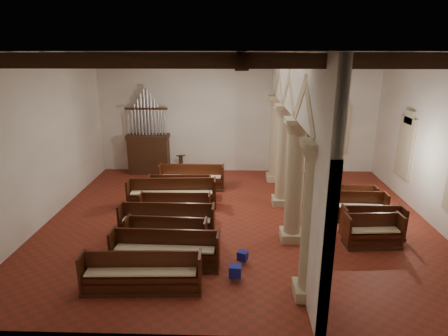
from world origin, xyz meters
TOP-DOWN VIEW (x-y plane):
  - floor at (0.00, 0.00)m, footprint 14.00×14.00m
  - ceiling at (0.00, 0.00)m, footprint 14.00×14.00m
  - wall_back at (0.00, 6.00)m, footprint 14.00×0.02m
  - wall_front at (0.00, -6.00)m, footprint 14.00×0.02m
  - wall_left at (-7.00, 0.00)m, footprint 0.02×12.00m
  - wall_right at (7.00, 0.00)m, footprint 0.02×12.00m
  - ceiling_beams at (0.00, 0.00)m, footprint 13.80×11.80m
  - arcade at (1.80, 0.00)m, footprint 0.90×11.90m
  - window_right_b at (6.98, 2.50)m, footprint 0.03×1.00m
  - window_back at (5.00, 5.98)m, footprint 1.00×0.03m
  - pipe_organ at (-4.50, 5.50)m, footprint 2.10×0.85m
  - lectern at (-2.86, 5.34)m, footprint 0.49×0.51m
  - dossal_curtain at (3.50, 5.92)m, footprint 1.80×0.07m
  - processional_banner at (3.66, 5.49)m, footprint 0.49×0.63m
  - hymnal_box_a at (-0.07, -3.86)m, footprint 0.34×0.29m
  - hymnal_box_b at (0.14, -3.02)m, footprint 0.35×0.32m
  - hymnal_box_c at (-1.18, -1.00)m, footprint 0.29×0.25m
  - tube_heater_a at (-3.30, -3.83)m, footprint 0.86×0.34m
  - tube_heater_b at (-2.26, -2.67)m, footprint 0.93×0.42m
  - nave_pew_0 at (-2.50, -4.39)m, footprint 3.14×0.83m
  - nave_pew_1 at (-2.10, -3.24)m, footprint 3.15×0.81m
  - nave_pew_2 at (-2.26, -2.17)m, footprint 2.58×0.79m
  - nave_pew_3 at (-2.38, -1.37)m, footprint 3.21×0.80m
  - nave_pew_4 at (-2.33, 0.08)m, footprint 2.63×0.68m
  - nave_pew_5 at (-2.62, 1.13)m, footprint 3.56×0.97m
  - nave_pew_6 at (-2.44, 1.99)m, footprint 2.68×0.75m
  - nave_pew_7 at (-2.06, 3.18)m, footprint 2.93×0.77m
  - aisle_pew_0 at (4.32, -1.84)m, footprint 1.81×0.82m
  - aisle_pew_1 at (4.54, -1.22)m, footprint 2.05×0.76m
  - aisle_pew_2 at (4.45, 0.12)m, footprint 2.05×0.77m
  - aisle_pew_3 at (4.35, 0.93)m, footprint 2.06×0.68m

SIDE VIEW (x-z plane):
  - floor at x=0.00m, z-range 0.00..0.00m
  - tube_heater_a at x=-3.30m, z-range 0.12..0.20m
  - tube_heater_b at x=-2.26m, z-range 0.11..0.21m
  - hymnal_box_c at x=-1.18m, z-range 0.10..0.37m
  - hymnal_box_b at x=0.14m, z-range 0.10..0.38m
  - hymnal_box_a at x=-0.07m, z-range 0.10..0.43m
  - nave_pew_4 at x=-2.33m, z-range -0.16..0.79m
  - nave_pew_2 at x=-2.26m, z-range -0.17..0.83m
  - nave_pew_6 at x=-2.44m, z-range -0.17..0.84m
  - aisle_pew_3 at x=4.35m, z-range -0.17..0.85m
  - nave_pew_0 at x=-2.50m, z-range -0.18..0.87m
  - aisle_pew_2 at x=4.45m, z-range -0.17..0.89m
  - aisle_pew_1 at x=4.54m, z-range -0.17..0.89m
  - nave_pew_1 at x=-2.10m, z-range -0.19..0.91m
  - aisle_pew_0 at x=4.32m, z-range -0.17..0.90m
  - nave_pew_7 at x=-2.06m, z-range -0.19..0.93m
  - nave_pew_3 at x=-2.38m, z-range -0.19..0.94m
  - nave_pew_5 at x=-2.62m, z-range -0.20..0.95m
  - lectern at x=-2.86m, z-range -0.09..0.98m
  - processional_banner at x=3.66m, z-range -0.36..1.94m
  - dossal_curtain at x=3.50m, z-range 0.08..2.25m
  - pipe_organ at x=-4.50m, z-range -0.83..3.57m
  - window_right_b at x=6.98m, z-range 1.10..3.30m
  - window_back at x=5.00m, z-range 1.10..3.30m
  - wall_back at x=0.00m, z-range 0.00..6.00m
  - wall_front at x=0.00m, z-range 0.00..6.00m
  - wall_left at x=-7.00m, z-range 0.00..6.00m
  - wall_right at x=7.00m, z-range 0.00..6.00m
  - arcade at x=1.80m, z-range 0.56..6.56m
  - ceiling_beams at x=0.00m, z-range 5.67..5.97m
  - ceiling at x=0.00m, z-range 6.00..6.00m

